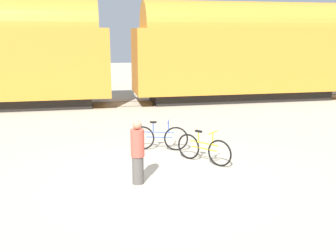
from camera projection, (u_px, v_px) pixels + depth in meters
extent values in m
plane|color=#B2A893|center=(160.00, 176.00, 10.17)|extent=(80.00, 80.00, 0.00)
cube|color=black|center=(240.00, 95.00, 21.60)|extent=(9.78, 2.17, 0.55)
cube|color=#C67F28|center=(242.00, 60.00, 21.16)|extent=(11.64, 2.90, 3.29)
cylinder|color=#C67F28|center=(243.00, 28.00, 20.78)|extent=(10.71, 2.75, 2.75)
cube|color=#4C4238|center=(124.00, 106.00, 19.73)|extent=(62.43, 0.07, 0.01)
cube|color=#4C4238|center=(122.00, 102.00, 21.10)|extent=(62.43, 0.07, 0.01)
torus|color=black|center=(220.00, 153.00, 10.83)|extent=(0.53, 0.61, 0.76)
torus|color=black|center=(189.00, 146.00, 11.46)|extent=(0.53, 0.61, 0.76)
cylinder|color=gold|center=(204.00, 143.00, 11.10)|extent=(0.63, 0.73, 0.04)
cylinder|color=gold|center=(204.00, 148.00, 11.14)|extent=(0.57, 0.67, 0.04)
cylinder|color=gold|center=(198.00, 137.00, 11.18)|extent=(0.04, 0.04, 0.32)
cube|color=black|center=(199.00, 131.00, 11.14)|extent=(0.19, 0.20, 0.05)
cylinder|color=gold|center=(213.00, 139.00, 10.89)|extent=(0.04, 0.04, 0.35)
cylinder|color=gold|center=(213.00, 133.00, 10.85)|extent=(0.37, 0.32, 0.03)
torus|color=black|center=(176.00, 139.00, 12.29)|extent=(0.75, 0.27, 0.76)
torus|color=black|center=(142.00, 138.00, 12.39)|extent=(0.75, 0.27, 0.76)
cylinder|color=#3351B7|center=(159.00, 132.00, 12.29)|extent=(0.90, 0.30, 0.04)
cylinder|color=#3351B7|center=(159.00, 137.00, 12.33)|extent=(0.82, 0.28, 0.04)
cylinder|color=#3351B7|center=(153.00, 127.00, 12.27)|extent=(0.04, 0.04, 0.32)
cube|color=black|center=(153.00, 122.00, 12.24)|extent=(0.21, 0.13, 0.05)
cylinder|color=#3351B7|center=(168.00, 127.00, 12.23)|extent=(0.04, 0.04, 0.36)
cylinder|color=#3351B7|center=(168.00, 121.00, 12.18)|extent=(0.16, 0.45, 0.03)
cylinder|color=#514C47|center=(138.00, 170.00, 9.59)|extent=(0.28, 0.28, 0.70)
cylinder|color=#CC4C3D|center=(137.00, 143.00, 9.43)|extent=(0.33, 0.33, 0.67)
sphere|color=#A37556|center=(137.00, 125.00, 9.33)|extent=(0.22, 0.22, 0.22)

